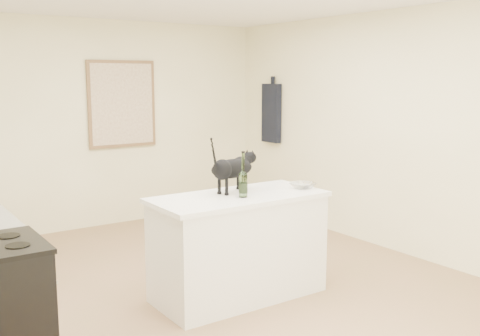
# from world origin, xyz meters

# --- Properties ---
(floor) EXTENTS (5.50, 5.50, 0.00)m
(floor) POSITION_xyz_m (0.00, 0.00, 0.00)
(floor) COLOR #956B4F
(floor) RESTS_ON ground
(wall_back) EXTENTS (4.50, 0.00, 4.50)m
(wall_back) POSITION_xyz_m (0.00, 2.75, 1.30)
(wall_back) COLOR #FFF6C5
(wall_back) RESTS_ON ground
(wall_right) EXTENTS (0.00, 5.50, 5.50)m
(wall_right) POSITION_xyz_m (2.25, 0.00, 1.30)
(wall_right) COLOR #FFF6C5
(wall_right) RESTS_ON ground
(island_base) EXTENTS (1.44, 0.67, 0.86)m
(island_base) POSITION_xyz_m (0.10, -0.20, 0.43)
(island_base) COLOR white
(island_base) RESTS_ON floor
(island_top) EXTENTS (1.50, 0.70, 0.04)m
(island_top) POSITION_xyz_m (0.10, -0.20, 0.88)
(island_top) COLOR white
(island_top) RESTS_ON island_base
(artwork_frame) EXTENTS (0.90, 0.03, 1.10)m
(artwork_frame) POSITION_xyz_m (0.30, 2.72, 1.55)
(artwork_frame) COLOR brown
(artwork_frame) RESTS_ON wall_back
(artwork_canvas) EXTENTS (0.82, 0.00, 1.02)m
(artwork_canvas) POSITION_xyz_m (0.30, 2.70, 1.55)
(artwork_canvas) COLOR beige
(artwork_canvas) RESTS_ON wall_back
(hanging_garment) EXTENTS (0.08, 0.34, 0.80)m
(hanging_garment) POSITION_xyz_m (2.19, 2.05, 1.40)
(hanging_garment) COLOR black
(hanging_garment) RESTS_ON wall_right
(black_cat) EXTENTS (0.55, 0.32, 0.37)m
(black_cat) POSITION_xyz_m (0.11, -0.08, 1.09)
(black_cat) COLOR black
(black_cat) RESTS_ON island_top
(wine_bottle) EXTENTS (0.09, 0.09, 0.34)m
(wine_bottle) POSITION_xyz_m (0.08, -0.30, 1.07)
(wine_bottle) COLOR #345A24
(wine_bottle) RESTS_ON island_top
(glass_bowl) EXTENTS (0.24, 0.24, 0.05)m
(glass_bowl) POSITION_xyz_m (0.73, -0.30, 0.93)
(glass_bowl) COLOR white
(glass_bowl) RESTS_ON island_top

